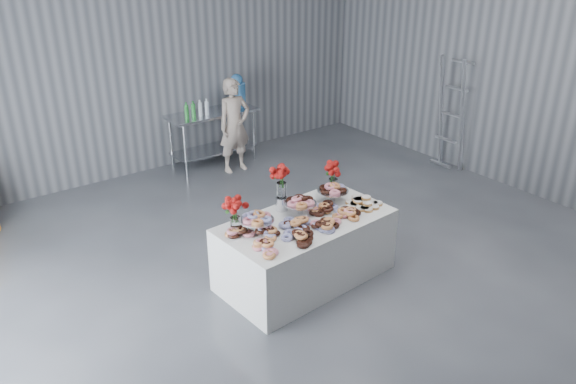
# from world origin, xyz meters

# --- Properties ---
(ground) EXTENTS (9.00, 9.00, 0.00)m
(ground) POSITION_xyz_m (0.00, 0.00, 0.00)
(ground) COLOR #3D3F45
(ground) RESTS_ON ground
(room_walls) EXTENTS (8.04, 9.04, 4.02)m
(room_walls) POSITION_xyz_m (-0.27, 0.07, 2.64)
(room_walls) COLOR slate
(room_walls) RESTS_ON ground
(display_table) EXTENTS (1.96, 1.12, 0.75)m
(display_table) POSITION_xyz_m (-0.13, 0.44, 0.38)
(display_table) COLOR white
(display_table) RESTS_ON ground
(prep_table) EXTENTS (1.50, 0.60, 0.90)m
(prep_table) POSITION_xyz_m (0.80, 4.10, 0.62)
(prep_table) COLOR silver
(prep_table) RESTS_ON ground
(donut_mounds) EXTENTS (1.85, 0.92, 0.09)m
(donut_mounds) POSITION_xyz_m (-0.13, 0.39, 0.80)
(donut_mounds) COLOR #D3904D
(donut_mounds) RESTS_ON display_table
(cake_stand_left) EXTENTS (0.36, 0.36, 0.17)m
(cake_stand_left) POSITION_xyz_m (-0.69, 0.55, 0.89)
(cake_stand_left) COLOR silver
(cake_stand_left) RESTS_ON display_table
(cake_stand_mid) EXTENTS (0.36, 0.36, 0.17)m
(cake_stand_mid) POSITION_xyz_m (-0.09, 0.59, 0.89)
(cake_stand_mid) COLOR silver
(cake_stand_mid) RESTS_ON display_table
(cake_stand_right) EXTENTS (0.36, 0.36, 0.17)m
(cake_stand_right) POSITION_xyz_m (0.41, 0.62, 0.89)
(cake_stand_right) COLOR silver
(cake_stand_right) RESTS_ON display_table
(danish_pile) EXTENTS (0.48, 0.48, 0.11)m
(danish_pile) POSITION_xyz_m (0.63, 0.34, 0.81)
(danish_pile) COLOR white
(danish_pile) RESTS_ON display_table
(bouquet_left) EXTENTS (0.26, 0.26, 0.42)m
(bouquet_left) POSITION_xyz_m (-0.89, 0.64, 1.05)
(bouquet_left) COLOR white
(bouquet_left) RESTS_ON display_table
(bouquet_right) EXTENTS (0.26, 0.26, 0.42)m
(bouquet_right) POSITION_xyz_m (0.55, 0.78, 1.05)
(bouquet_right) COLOR white
(bouquet_right) RESTS_ON display_table
(bouquet_center) EXTENTS (0.26, 0.26, 0.57)m
(bouquet_center) POSITION_xyz_m (-0.20, 0.78, 1.13)
(bouquet_center) COLOR silver
(bouquet_center) RESTS_ON display_table
(water_jug) EXTENTS (0.28, 0.28, 0.55)m
(water_jug) POSITION_xyz_m (1.30, 4.10, 1.15)
(water_jug) COLOR #3A82C7
(water_jug) RESTS_ON prep_table
(drink_bottles) EXTENTS (0.54, 0.08, 0.27)m
(drink_bottles) POSITION_xyz_m (0.48, 4.00, 1.04)
(drink_bottles) COLOR #268C33
(drink_bottles) RESTS_ON prep_table
(person) EXTENTS (0.56, 0.37, 1.52)m
(person) POSITION_xyz_m (0.94, 3.63, 0.76)
(person) COLOR #CC8C93
(person) RESTS_ON ground
(stepladder) EXTENTS (0.51, 0.47, 1.88)m
(stepladder) POSITION_xyz_m (3.75, 1.60, 0.93)
(stepladder) COLOR silver
(stepladder) RESTS_ON ground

